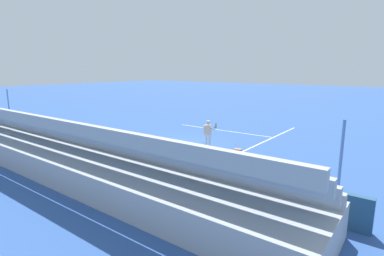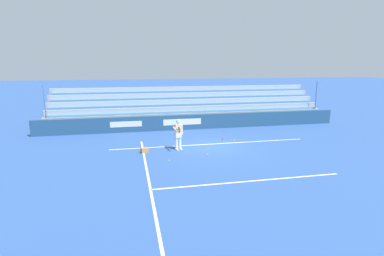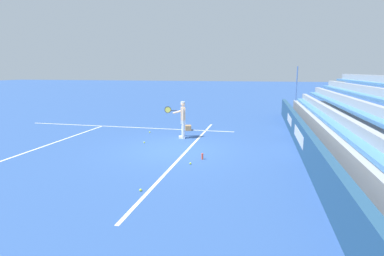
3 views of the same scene
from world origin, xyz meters
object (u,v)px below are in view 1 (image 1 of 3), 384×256
Objects in this scene: tennis_ball_near_player at (203,141)px; water_bottle at (152,144)px; tennis_ball_stray_back at (130,136)px; ball_box_cardboard at (238,151)px; tennis_player at (208,134)px; tennis_ball_on_baseline at (235,144)px; tennis_ball_far_right at (148,143)px.

tennis_ball_near_player is 0.30× the size of water_bottle.
tennis_ball_stray_back is (-5.01, -1.91, 0.00)m from tennis_ball_near_player.
tennis_player is at bearing -174.07° from ball_box_cardboard.
tennis_ball_near_player is 1.00× the size of tennis_ball_on_baseline.
tennis_player is 25.98× the size of tennis_ball_near_player.
ball_box_cardboard is 5.92m from tennis_ball_far_right.
tennis_ball_stray_back is at bearing 163.51° from tennis_ball_far_right.
water_bottle is (-5.07, -1.75, -0.02)m from ball_box_cardboard.
tennis_player is at bearing 4.74° from tennis_ball_stray_back.
tennis_ball_on_baseline is (4.62, 3.22, 0.00)m from tennis_ball_far_right.
tennis_ball_near_player is at bearing 159.92° from ball_box_cardboard.
tennis_ball_near_player is 1.00× the size of tennis_ball_stray_back.
water_bottle is (0.66, -0.28, 0.08)m from tennis_ball_far_right.
tennis_ball_near_player is at bearing 58.14° from water_bottle.
tennis_player is at bearing 18.42° from tennis_ball_far_right.
ball_box_cardboard is at bearing -57.59° from tennis_ball_on_baseline.
tennis_ball_far_right is 0.72m from water_bottle.
tennis_ball_near_player is (-1.34, 1.38, -0.86)m from tennis_player.
tennis_player is 6.43m from tennis_ball_stray_back.
tennis_ball_far_right is 1.00× the size of tennis_ball_stray_back.
tennis_ball_far_right is at bearing -165.60° from ball_box_cardboard.
tennis_ball_on_baseline is at bearing 67.63° from tennis_player.
ball_box_cardboard is at bearing -20.08° from tennis_ball_near_player.
ball_box_cardboard is at bearing 14.40° from tennis_ball_far_right.
tennis_ball_near_player is 2.21m from tennis_ball_on_baseline.
tennis_player is 25.98× the size of tennis_ball_far_right.
tennis_ball_on_baseline is at bearing 14.68° from tennis_ball_near_player.
tennis_ball_near_player is at bearing 20.86° from tennis_ball_stray_back.
tennis_player reaches higher than tennis_ball_stray_back.
ball_box_cardboard reaches higher than tennis_ball_on_baseline.
tennis_ball_on_baseline is 5.29m from water_bottle.
tennis_ball_on_baseline is (-1.11, 1.75, -0.10)m from ball_box_cardboard.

